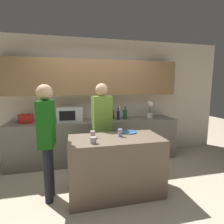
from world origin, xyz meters
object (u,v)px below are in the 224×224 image
potted_plant (150,109)px  cup_2 (93,140)px  bottle_0 (112,114)px  cup_0 (120,133)px  person_center (102,122)px  person_left (47,133)px  microwave (70,114)px  bottle_3 (125,114)px  bottle_2 (120,113)px  toaster (26,119)px  plate_on_island (129,132)px  bottle_1 (118,115)px  cup_1 (93,134)px

potted_plant → cup_2: 2.14m
bottle_0 → cup_0: size_ratio=2.36×
cup_0 → person_center: 0.59m
person_left → microwave: bearing=169.9°
microwave → bottle_3: size_ratio=1.75×
potted_plant → cup_0: bearing=-130.4°
bottle_2 → cup_2: bearing=-117.0°
potted_plant → bottle_0: size_ratio=1.43×
potted_plant → bottle_2: (-0.72, 0.05, -0.08)m
toaster → person_center: size_ratio=0.15×
bottle_0 → plate_on_island: size_ratio=1.06×
toaster → cup_2: 1.91m
bottle_2 → cup_2: size_ratio=3.59×
microwave → bottle_1: (1.04, -0.07, -0.04)m
person_left → toaster: bearing=-152.1°
potted_plant → person_center: size_ratio=0.23×
toaster → bottle_0: 1.79m
potted_plant → person_left: size_ratio=0.24×
potted_plant → bottle_0: 0.90m
bottle_0 → bottle_1: same height
plate_on_island → cup_0: size_ratio=2.23×
microwave → cup_2: (0.31, -1.50, -0.13)m
bottle_1 → potted_plant: bearing=4.8°
toaster → cup_1: size_ratio=2.53×
toaster → person_center: 1.59m
bottle_2 → person_center: 0.93m
cup_2 → person_center: bearing=72.3°
toaster → bottle_2: size_ratio=0.83×
bottle_1 → cup_1: 1.37m
bottle_0 → bottle_3: 0.28m
potted_plant → cup_2: potted_plant is taller
cup_0 → cup_1: bearing=176.5°
bottle_0 → plate_on_island: bearing=-88.7°
toaster → cup_0: (1.61, -1.27, -0.06)m
microwave → person_center: person_center is taller
bottle_2 → cup_1: 1.51m
cup_1 → bottle_0: bearing=64.9°
bottle_3 → person_center: size_ratio=0.18×
microwave → potted_plant: (1.83, 0.00, 0.05)m
toaster → bottle_2: bottle_2 is taller
toaster → cup_2: (1.18, -1.50, -0.07)m
microwave → bottle_1: microwave is taller
microwave → toaster: (-0.86, 0.00, -0.06)m
bottle_2 → person_center: size_ratio=0.19×
plate_on_island → cup_0: (-0.21, -0.19, 0.05)m
potted_plant → bottle_2: potted_plant is taller
potted_plant → cup_2: size_ratio=4.54×
person_center → bottle_2: bearing=-135.3°
bottle_1 → plate_on_island: bottle_1 is taller
cup_2 → bottle_2: bearing=63.0°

